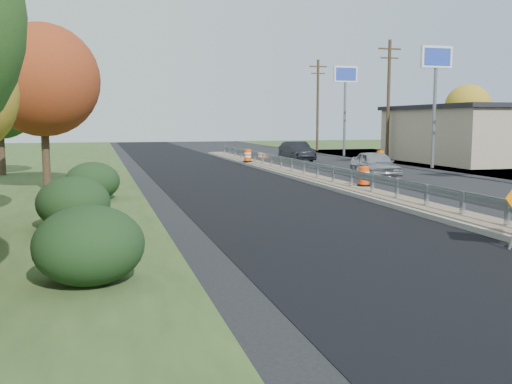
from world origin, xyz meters
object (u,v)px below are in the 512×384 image
object	(u,v)px
barrel_median_mid	(364,177)
barrel_median_far	(248,156)
car_dark_mid	(297,151)
barrel_shoulder_mid	(380,157)
car_silver	(375,165)

from	to	relation	value
barrel_median_mid	barrel_median_far	world-z (taller)	barrel_median_far
barrel_median_far	car_dark_mid	size ratio (longest dim) A/B	0.19
car_dark_mid	barrel_shoulder_mid	bearing A→B (deg)	-40.56
barrel_median_mid	car_dark_mid	size ratio (longest dim) A/B	0.19
barrel_median_far	car_dark_mid	world-z (taller)	car_dark_mid
barrel_shoulder_mid	car_dark_mid	size ratio (longest dim) A/B	0.21
barrel_shoulder_mid	barrel_median_far	bearing A→B (deg)	172.57
barrel_median_far	barrel_shoulder_mid	distance (m)	9.80
car_silver	car_dark_mid	distance (m)	14.10
barrel_median_far	car_dark_mid	distance (m)	5.65
barrel_median_far	car_dark_mid	bearing A→B (deg)	32.58
barrel_median_mid	barrel_shoulder_mid	world-z (taller)	barrel_median_mid
barrel_shoulder_mid	car_silver	distance (m)	11.22
barrel_shoulder_mid	car_dark_mid	bearing A→B (deg)	138.95
barrel_median_mid	car_silver	xyz separation A→B (m)	(3.12, 4.98, 0.10)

